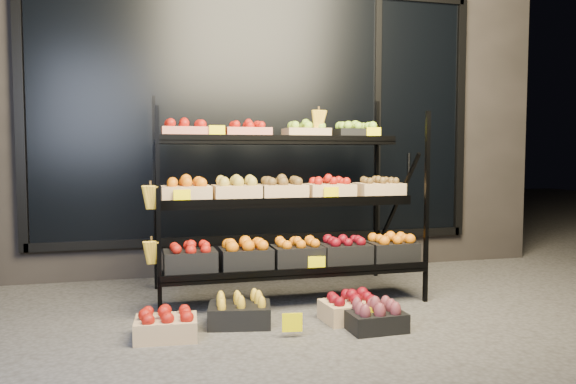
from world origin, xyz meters
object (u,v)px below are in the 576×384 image
object	(u,v)px
display_rack	(285,201)
floor_crate_midright	(351,307)
floor_crate_left	(166,324)
floor_crate_midleft	(239,311)

from	to	relation	value
display_rack	floor_crate_midright	bearing A→B (deg)	-68.98
floor_crate_left	floor_crate_midright	xyz separation A→B (m)	(1.28, 0.07, 0.00)
floor_crate_midleft	floor_crate_midright	bearing A→B (deg)	3.90
floor_crate_midleft	floor_crate_left	bearing A→B (deg)	-151.56
floor_crate_midright	floor_crate_left	bearing A→B (deg)	178.19
floor_crate_left	floor_crate_midright	size ratio (longest dim) A/B	0.97
display_rack	floor_crate_left	world-z (taller)	display_rack
floor_crate_left	floor_crate_midright	bearing A→B (deg)	7.21
floor_crate_left	floor_crate_midleft	world-z (taller)	floor_crate_midleft
floor_crate_left	floor_crate_midleft	size ratio (longest dim) A/B	0.87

